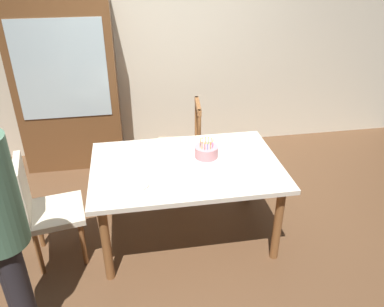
{
  "coord_description": "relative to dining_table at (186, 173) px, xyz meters",
  "views": [
    {
      "loc": [
        -0.42,
        -2.73,
        2.37
      ],
      "look_at": [
        0.05,
        0.0,
        0.84
      ],
      "focal_mm": 35.93,
      "sensor_mm": 36.0,
      "label": 1
    }
  ],
  "objects": [
    {
      "name": "chair_spindle_back",
      "position": [
        0.08,
        0.84,
        -0.2
      ],
      "size": [
        0.48,
        0.48,
        0.95
      ],
      "color": "tan",
      "rests_on": "ground"
    },
    {
      "name": "chair_upholstered",
      "position": [
        -1.18,
        -0.1,
        -0.12
      ],
      "size": [
        0.51,
        0.51,
        0.95
      ],
      "color": "beige",
      "rests_on": "ground"
    },
    {
      "name": "plate_near_celebrant",
      "position": [
        -0.43,
        -0.24,
        0.09
      ],
      "size": [
        0.22,
        0.22,
        0.01
      ],
      "primitive_type": "cylinder",
      "color": "silver",
      "rests_on": "dining_table"
    },
    {
      "name": "birthday_cake",
      "position": [
        0.19,
        0.08,
        0.13
      ],
      "size": [
        0.28,
        0.28,
        0.18
      ],
      "color": "silver",
      "rests_on": "dining_table"
    },
    {
      "name": "china_cabinet",
      "position": [
        -1.1,
        1.56,
        0.3
      ],
      "size": [
        1.1,
        0.45,
        1.9
      ],
      "color": "brown",
      "rests_on": "ground"
    },
    {
      "name": "fork_far_side",
      "position": [
        -0.24,
        0.24,
        0.09
      ],
      "size": [
        0.18,
        0.06,
        0.01
      ],
      "primitive_type": "cube",
      "rotation": [
        0.0,
        0.0,
        0.24
      ],
      "color": "silver",
      "rests_on": "dining_table"
    },
    {
      "name": "back_wall",
      "position": [
        0.0,
        1.85,
        0.65
      ],
      "size": [
        6.4,
        0.1,
        2.6
      ],
      "primitive_type": "cube",
      "color": "beige",
      "rests_on": "ground"
    },
    {
      "name": "plate_far_side",
      "position": [
        -0.08,
        0.24,
        0.09
      ],
      "size": [
        0.22,
        0.22,
        0.01
      ],
      "primitive_type": "cylinder",
      "color": "silver",
      "rests_on": "dining_table"
    },
    {
      "name": "ground",
      "position": [
        0.0,
        0.0,
        -0.65
      ],
      "size": [
        6.4,
        6.4,
        0.0
      ],
      "primitive_type": "plane",
      "color": "brown"
    },
    {
      "name": "fork_near_celebrant",
      "position": [
        -0.59,
        -0.25,
        0.09
      ],
      "size": [
        0.18,
        0.04,
        0.01
      ],
      "primitive_type": "cube",
      "rotation": [
        0.0,
        0.0,
        0.14
      ],
      "color": "silver",
      "rests_on": "dining_table"
    },
    {
      "name": "dining_table",
      "position": [
        0.0,
        0.0,
        0.0
      ],
      "size": [
        1.57,
        1.05,
        0.74
      ],
      "color": "silver",
      "rests_on": "ground"
    }
  ]
}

